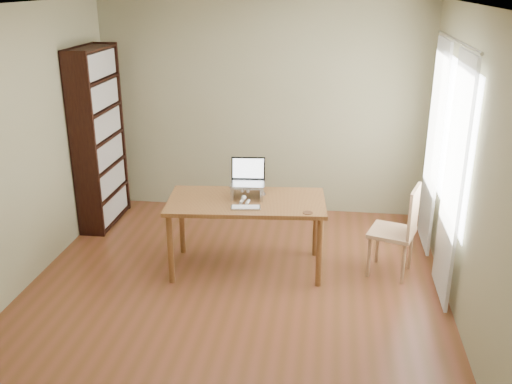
{
  "coord_description": "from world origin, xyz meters",
  "views": [
    {
      "loc": [
        0.85,
        -4.59,
        2.8
      ],
      "look_at": [
        0.15,
        0.56,
        0.85
      ],
      "focal_mm": 40.0,
      "sensor_mm": 36.0,
      "label": 1
    }
  ],
  "objects_px": {
    "bookshelf": "(99,138)",
    "desk": "(246,208)",
    "cat": "(249,190)",
    "chair": "(400,227)",
    "keyboard": "(246,208)",
    "laptop": "(248,177)"
  },
  "relations": [
    {
      "from": "bookshelf",
      "to": "desk",
      "type": "distance_m",
      "value": 2.15
    },
    {
      "from": "desk",
      "to": "cat",
      "type": "bearing_deg",
      "value": 79.53
    },
    {
      "from": "chair",
      "to": "keyboard",
      "type": "bearing_deg",
      "value": -150.35
    },
    {
      "from": "laptop",
      "to": "cat",
      "type": "distance_m",
      "value": 0.13
    },
    {
      "from": "bookshelf",
      "to": "keyboard",
      "type": "xyz_separation_m",
      "value": [
        1.91,
        -1.19,
        -0.29
      ]
    },
    {
      "from": "laptop",
      "to": "cat",
      "type": "xyz_separation_m",
      "value": [
        0.01,
        -0.03,
        -0.13
      ]
    },
    {
      "from": "cat",
      "to": "chair",
      "type": "distance_m",
      "value": 1.53
    },
    {
      "from": "laptop",
      "to": "chair",
      "type": "distance_m",
      "value": 1.57
    },
    {
      "from": "chair",
      "to": "cat",
      "type": "bearing_deg",
      "value": -162.93
    },
    {
      "from": "desk",
      "to": "laptop",
      "type": "xyz_separation_m",
      "value": [
        0.0,
        0.14,
        0.28
      ]
    },
    {
      "from": "keyboard",
      "to": "cat",
      "type": "relative_size",
      "value": 0.61
    },
    {
      "from": "desk",
      "to": "keyboard",
      "type": "height_order",
      "value": "keyboard"
    },
    {
      "from": "desk",
      "to": "chair",
      "type": "bearing_deg",
      "value": -1.62
    },
    {
      "from": "bookshelf",
      "to": "chair",
      "type": "height_order",
      "value": "bookshelf"
    },
    {
      "from": "bookshelf",
      "to": "cat",
      "type": "relative_size",
      "value": 4.36
    },
    {
      "from": "chair",
      "to": "desk",
      "type": "bearing_deg",
      "value": -158.74
    },
    {
      "from": "cat",
      "to": "chair",
      "type": "xyz_separation_m",
      "value": [
        1.5,
        -0.02,
        -0.3
      ]
    },
    {
      "from": "laptop",
      "to": "chair",
      "type": "xyz_separation_m",
      "value": [
        1.51,
        -0.05,
        -0.43
      ]
    },
    {
      "from": "desk",
      "to": "laptop",
      "type": "distance_m",
      "value": 0.31
    },
    {
      "from": "keyboard",
      "to": "chair",
      "type": "height_order",
      "value": "chair"
    },
    {
      "from": "keyboard",
      "to": "cat",
      "type": "height_order",
      "value": "cat"
    },
    {
      "from": "chair",
      "to": "bookshelf",
      "type": "bearing_deg",
      "value": -176.61
    }
  ]
}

